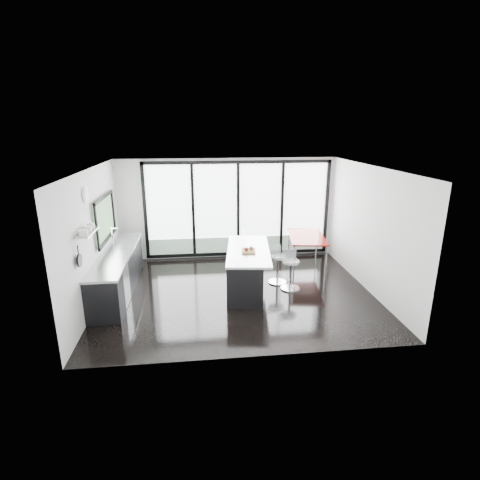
{
  "coord_description": "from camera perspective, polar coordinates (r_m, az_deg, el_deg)",
  "views": [
    {
      "loc": [
        -0.85,
        -7.74,
        3.62
      ],
      "look_at": [
        0.1,
        0.3,
        1.15
      ],
      "focal_mm": 28.0,
      "sensor_mm": 36.0,
      "label": 1
    }
  ],
  "objects": [
    {
      "name": "floor",
      "position": [
        8.59,
        -0.43,
        -7.97
      ],
      "size": [
        6.0,
        5.0,
        0.0
      ],
      "primitive_type": "cube",
      "color": "black",
      "rests_on": "ground"
    },
    {
      "name": "wall_front",
      "position": [
        5.76,
        2.29,
        -5.72
      ],
      "size": [
        6.0,
        0.0,
        2.8
      ],
      "primitive_type": "cube",
      "color": "silver",
      "rests_on": "ground"
    },
    {
      "name": "wall_right",
      "position": [
        8.93,
        19.07,
        1.61
      ],
      "size": [
        0.0,
        5.0,
        2.8
      ],
      "primitive_type": "cube",
      "color": "silver",
      "rests_on": "ground"
    },
    {
      "name": "bar_stool_far",
      "position": [
        9.01,
        5.75,
        -4.46
      ],
      "size": [
        0.55,
        0.55,
        0.68
      ],
      "primitive_type": "cylinder",
      "rotation": [
        0.0,
        0.0,
        0.36
      ],
      "color": "silver",
      "rests_on": "floor"
    },
    {
      "name": "wall_left",
      "position": [
        8.54,
        -20.93,
        1.89
      ],
      "size": [
        0.26,
        5.0,
        2.8
      ],
      "color": "silver",
      "rests_on": "ground"
    },
    {
      "name": "red_table",
      "position": [
        10.17,
        10.04,
        -1.68
      ],
      "size": [
        1.12,
        1.68,
        0.83
      ],
      "primitive_type": "cube",
      "rotation": [
        0.0,
        0.0,
        -0.15
      ],
      "color": "maroon",
      "rests_on": "floor"
    },
    {
      "name": "bar_stool_near",
      "position": [
        8.7,
        7.72,
        -5.27
      ],
      "size": [
        0.49,
        0.49,
        0.7
      ],
      "primitive_type": "cylinder",
      "rotation": [
        0.0,
        0.0,
        0.11
      ],
      "color": "silver",
      "rests_on": "floor"
    },
    {
      "name": "counter_cabinets",
      "position": [
        8.92,
        -18.12,
        -4.64
      ],
      "size": [
        0.69,
        3.24,
        1.36
      ],
      "color": "black",
      "rests_on": "floor"
    },
    {
      "name": "wall_back",
      "position": [
        10.53,
        -0.46,
        4.07
      ],
      "size": [
        6.0,
        0.09,
        2.8
      ],
      "color": "silver",
      "rests_on": "ground"
    },
    {
      "name": "ceiling",
      "position": [
        7.83,
        -0.48,
        10.95
      ],
      "size": [
        6.0,
        5.0,
        0.0
      ],
      "primitive_type": "cube",
      "color": "white",
      "rests_on": "wall_back"
    },
    {
      "name": "island",
      "position": [
        8.69,
        0.77,
        -4.29
      ],
      "size": [
        1.23,
        2.37,
        1.2
      ],
      "color": "black",
      "rests_on": "floor"
    }
  ]
}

